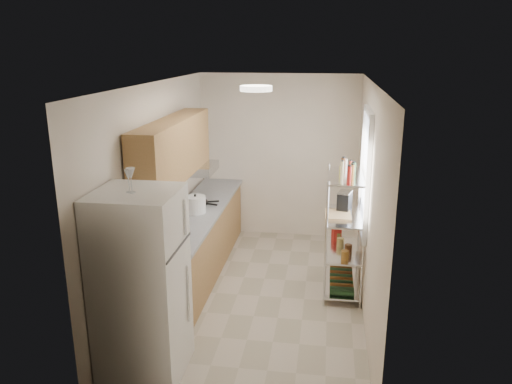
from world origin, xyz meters
TOP-DOWN VIEW (x-y plane):
  - room at (0.00, 0.00)m, footprint 2.52×4.42m
  - counter_run at (-0.92, 0.44)m, footprint 0.63×3.51m
  - upper_cabinets at (-1.05, 0.10)m, footprint 0.33×2.20m
  - range_hood at (-1.00, 0.90)m, footprint 0.50×0.60m
  - window at (1.23, 0.35)m, footprint 0.06×1.00m
  - bakers_rack at (1.00, 0.30)m, footprint 0.45×0.90m
  - ceiling_dome at (0.00, -0.30)m, footprint 0.34×0.34m
  - refrigerator at (-0.87, -1.61)m, footprint 0.74×0.74m
  - wine_glass_a at (-0.88, -1.65)m, footprint 0.08×0.08m
  - wine_glass_b at (-0.90, -1.65)m, footprint 0.07×0.07m
  - rice_cooker at (-0.91, 0.46)m, footprint 0.27×0.27m
  - frying_pan_large at (-0.97, 0.82)m, footprint 0.32×0.32m
  - frying_pan_small at (-0.95, 0.84)m, footprint 0.26×0.26m
  - cutting_board at (0.92, 0.27)m, footprint 0.32×0.41m
  - espresso_machine at (1.00, 0.47)m, footprint 0.20×0.25m
  - storage_bag at (0.93, 0.63)m, footprint 0.13×0.16m

SIDE VIEW (x-z plane):
  - counter_run at x=-0.92m, z-range 0.00..0.90m
  - storage_bag at x=0.93m, z-range 0.56..0.72m
  - refrigerator at x=-0.87m, z-range 0.00..1.79m
  - frying_pan_small at x=-0.95m, z-range 0.90..0.94m
  - frying_pan_large at x=-0.97m, z-range 0.90..0.94m
  - rice_cooker at x=-0.91m, z-range 0.90..1.12m
  - cutting_board at x=0.92m, z-range 1.01..1.04m
  - bakers_rack at x=1.00m, z-range 0.24..1.97m
  - espresso_machine at x=1.00m, z-range 1.01..1.26m
  - room at x=0.00m, z-range -0.01..2.61m
  - range_hood at x=-1.00m, z-range 1.33..1.45m
  - window at x=1.23m, z-range 0.82..2.28m
  - upper_cabinets at x=-1.05m, z-range 1.45..2.17m
  - wine_glass_b at x=-0.90m, z-range 1.79..1.99m
  - wine_glass_a at x=-0.88m, z-range 1.79..2.01m
  - ceiling_dome at x=0.00m, z-range 2.54..2.60m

